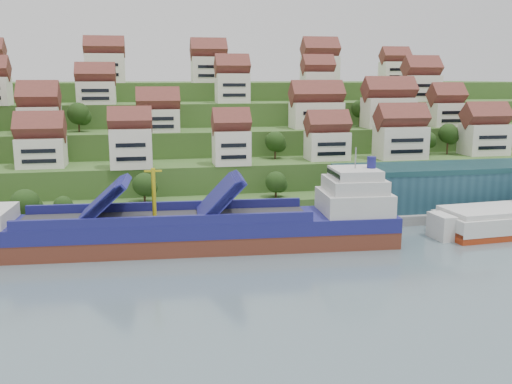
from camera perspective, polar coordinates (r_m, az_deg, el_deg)
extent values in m
plane|color=slate|center=(114.07, 0.78, -5.34)|extent=(300.00, 300.00, 0.00)
cube|color=gray|center=(132.95, 7.91, -2.52)|extent=(180.00, 14.00, 2.20)
cube|color=#2D4C1E|center=(196.62, -4.40, 2.36)|extent=(260.00, 128.00, 4.00)
cube|color=#2D4C1E|center=(201.02, -4.58, 3.56)|extent=(260.00, 118.00, 11.00)
cube|color=#2D4C1E|center=(208.47, -4.85, 4.81)|extent=(260.00, 102.00, 18.00)
cube|color=#2D4C1E|center=(216.02, -5.10, 5.97)|extent=(260.00, 86.00, 25.00)
cube|color=#2D4C1E|center=(224.68, -5.37, 6.94)|extent=(260.00, 68.00, 31.00)
cube|color=white|center=(150.87, -20.64, 3.73)|extent=(11.29, 8.57, 7.20)
cube|color=white|center=(142.77, -12.38, 4.30)|extent=(10.00, 7.03, 9.65)
cube|color=white|center=(145.23, -2.49, 4.45)|extent=(9.03, 7.62, 8.57)
cube|color=white|center=(155.11, 7.12, 4.61)|extent=(10.98, 7.73, 7.43)
cube|color=white|center=(160.84, 14.24, 4.82)|extent=(13.07, 8.26, 8.74)
cube|color=white|center=(176.66, 21.85, 4.91)|extent=(12.26, 8.31, 8.70)
cube|color=white|center=(163.09, -20.76, 6.72)|extent=(10.11, 8.98, 7.18)
cube|color=white|center=(161.06, -9.72, 7.07)|extent=(11.32, 7.90, 6.23)
cube|color=white|center=(171.06, 6.04, 7.64)|extent=(14.86, 8.36, 7.58)
cube|color=white|center=(176.03, 13.08, 7.73)|extent=(14.71, 8.18, 8.86)
cube|color=white|center=(185.66, 18.43, 7.35)|extent=(9.86, 8.04, 7.14)
cube|color=white|center=(176.38, -15.67, 9.52)|extent=(10.94, 7.30, 6.58)
cube|color=white|center=(179.51, -2.38, 10.33)|extent=(10.04, 7.79, 8.93)
cube|color=white|center=(185.88, 6.17, 10.39)|extent=(9.63, 7.14, 9.46)
cube|color=white|center=(199.55, 16.14, 9.93)|extent=(11.34, 8.47, 8.38)
cube|color=white|center=(196.53, -14.84, 11.86)|extent=(12.39, 7.51, 9.29)
cube|color=white|center=(195.01, -4.74, 12.07)|extent=(11.41, 8.15, 8.41)
cube|color=white|center=(205.42, 6.40, 12.08)|extent=(12.07, 8.73, 8.95)
cube|color=white|center=(217.13, 13.69, 11.58)|extent=(9.90, 7.05, 7.27)
ellipsoid|color=#213F15|center=(138.85, 2.00, 1.01)|extent=(5.19, 5.19, 5.19)
ellipsoid|color=#213F15|center=(135.40, -11.12, 0.75)|extent=(5.45, 5.45, 5.45)
ellipsoid|color=#213F15|center=(170.83, 16.90, 5.05)|extent=(4.25, 4.25, 4.25)
ellipsoid|color=#213F15|center=(173.53, 18.67, 5.59)|extent=(5.65, 5.65, 5.65)
ellipsoid|color=#213F15|center=(155.47, 1.93, 5.07)|extent=(5.50, 5.50, 5.50)
ellipsoid|color=#213F15|center=(179.28, 10.36, 8.18)|extent=(5.38, 5.38, 5.38)
ellipsoid|color=#213F15|center=(169.47, -21.85, 6.95)|extent=(5.93, 5.93, 5.93)
ellipsoid|color=#213F15|center=(166.06, -17.35, 7.50)|extent=(6.08, 6.08, 6.08)
ellipsoid|color=#213F15|center=(182.40, -2.01, 10.91)|extent=(5.89, 5.89, 5.89)
ellipsoid|color=#213F15|center=(192.15, 6.90, 10.34)|extent=(5.60, 5.60, 5.60)
ellipsoid|color=#213F15|center=(190.80, 7.55, 10.06)|extent=(4.64, 4.64, 4.64)
ellipsoid|color=#213F15|center=(131.14, -22.10, -1.11)|extent=(6.32, 6.32, 6.32)
ellipsoid|color=#213F15|center=(129.99, -18.72, -1.29)|extent=(4.17, 4.17, 4.17)
cube|color=#1F4555|center=(146.86, 19.61, 0.68)|extent=(60.00, 15.00, 10.00)
cylinder|color=gray|center=(126.56, 7.84, -0.86)|extent=(0.16, 0.16, 8.00)
cube|color=maroon|center=(126.05, 8.15, 0.75)|extent=(1.20, 0.05, 0.80)
cube|color=brown|center=(112.89, -7.76, -5.10)|extent=(86.50, 18.52, 5.50)
cube|color=navy|center=(111.90, -7.81, -3.26)|extent=(86.51, 18.65, 2.86)
cube|color=#262628|center=(111.58, -8.96, -2.58)|extent=(55.62, 14.62, 0.33)
cube|color=navy|center=(111.74, -15.24, -0.86)|extent=(8.98, 12.64, 7.61)
cube|color=navy|center=(110.91, -3.90, -0.57)|extent=(8.57, 12.61, 8.04)
cylinder|color=gold|center=(110.61, -10.18, -0.17)|extent=(0.82, 0.82, 9.91)
cube|color=beige|center=(116.23, 9.78, -0.98)|extent=(13.96, 13.34, 4.40)
cube|color=beige|center=(115.53, 9.83, 0.72)|extent=(11.68, 11.89, 2.75)
cube|color=beige|center=(115.13, 9.87, 1.85)|extent=(9.40, 10.43, 1.98)
cylinder|color=navy|center=(115.84, 11.47, 2.90)|extent=(1.87, 1.87, 2.42)
cube|color=maroon|center=(134.62, 24.16, -3.46)|extent=(33.08, 14.24, 2.80)
cube|color=silver|center=(134.07, 24.24, -2.48)|extent=(33.09, 14.35, 3.44)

